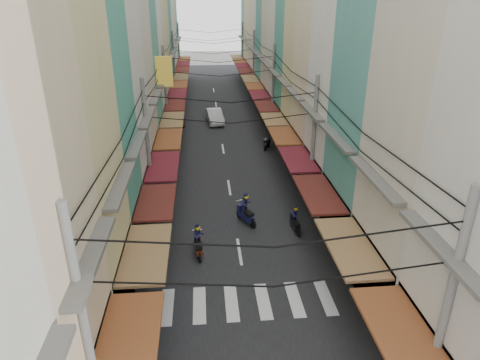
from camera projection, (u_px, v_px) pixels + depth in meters
ground at (236, 232)px, 24.20m from camera, size 160.00×160.00×0.00m
road at (220, 129)px, 42.41m from camera, size 10.00×80.00×0.02m
sidewalk_left at (154, 130)px, 41.86m from camera, size 3.00×80.00×0.06m
sidewalk_right at (284, 127)px, 42.93m from camera, size 3.00×80.00×0.06m
crosswalk at (247, 302)px, 18.72m from camera, size 7.55×2.40×0.01m
building_row_left at (122, 28)px, 34.67m from camera, size 7.80×67.67×23.70m
building_row_right at (313, 31)px, 36.02m from camera, size 7.80×68.98×22.59m
utility_poles at (221, 69)px, 35.20m from camera, size 10.20×66.13×8.20m
white_car at (215, 123)px, 44.28m from camera, size 5.13×2.48×1.74m
bicycle at (384, 255)px, 22.08m from camera, size 1.75×1.00×1.13m
moving_scooters at (238, 198)px, 26.97m from camera, size 7.92×23.81×1.92m
parked_scooters at (332, 263)px, 20.61m from camera, size 13.40×13.92×1.02m
pedestrians at (164, 191)px, 26.74m from camera, size 13.65×21.61×2.24m
market_umbrella at (360, 194)px, 23.35m from camera, size 2.52×2.52×2.66m
traffic_sign at (330, 203)px, 23.16m from camera, size 0.10×0.60×2.73m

